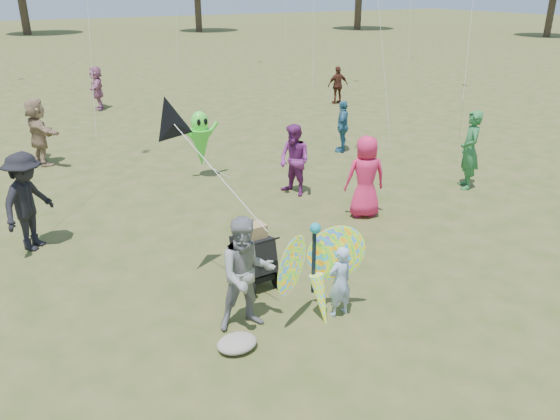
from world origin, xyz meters
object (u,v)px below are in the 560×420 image
object	(u,v)px
crowd_d	(38,132)
crowd_j	(97,88)
butterfly_kite	(317,272)
child_girl	(340,282)
crowd_h	(338,85)
jogging_stroller	(252,249)
crowd_a	(365,177)
crowd_c	(343,126)
alien_kite	(201,141)
crowd_f	(470,150)
crowd_e	(294,160)
adult_man	(247,274)
crowd_b	(28,202)

from	to	relation	value
crowd_d	crowd_j	size ratio (longest dim) A/B	1.09
butterfly_kite	child_girl	bearing A→B (deg)	-16.15
crowd_h	crowd_j	distance (m)	9.71
crowd_d	jogging_stroller	bearing A→B (deg)	-179.10
crowd_a	crowd_c	distance (m)	4.90
alien_kite	crowd_f	bearing A→B (deg)	-36.43
crowd_a	crowd_d	world-z (taller)	crowd_d
crowd_e	crowd_j	bearing A→B (deg)	173.61
butterfly_kite	crowd_j	bearing A→B (deg)	87.80
adult_man	crowd_f	size ratio (longest dim) A/B	0.90
crowd_e	crowd_h	size ratio (longest dim) A/B	1.10
crowd_d	crowd_e	bearing A→B (deg)	-151.17
adult_man	jogging_stroller	world-z (taller)	adult_man
crowd_d	butterfly_kite	size ratio (longest dim) A/B	1.05
child_girl	crowd_a	size ratio (longest dim) A/B	0.65
adult_man	crowd_h	size ratio (longest dim) A/B	1.13
crowd_a	adult_man	bearing A→B (deg)	50.51
butterfly_kite	crowd_b	bearing A→B (deg)	125.59
crowd_f	jogging_stroller	world-z (taller)	crowd_f
butterfly_kite	crowd_c	bearing A→B (deg)	51.59
crowd_e	child_girl	bearing A→B (deg)	-38.62
crowd_c	crowd_h	size ratio (longest dim) A/B	1.00
crowd_j	crowd_d	bearing A→B (deg)	-10.54
adult_man	crowd_d	world-z (taller)	crowd_d
crowd_d	butterfly_kite	bearing A→B (deg)	-179.22
crowd_a	crowd_j	size ratio (longest dim) A/B	1.05
crowd_e	crowd_f	bearing A→B (deg)	51.49
crowd_e	butterfly_kite	size ratio (longest dim) A/B	0.96
adult_man	alien_kite	distance (m)	6.82
crowd_d	crowd_h	distance (m)	12.23
alien_kite	crowd_h	bearing A→B (deg)	34.95
adult_man	alien_kite	bearing A→B (deg)	84.47
crowd_c	crowd_h	world-z (taller)	crowd_h
adult_man	crowd_a	world-z (taller)	crowd_a
adult_man	crowd_h	bearing A→B (deg)	61.28
child_girl	crowd_c	world-z (taller)	crowd_c
child_girl	crowd_a	bearing A→B (deg)	-135.70
adult_man	jogging_stroller	size ratio (longest dim) A/B	1.58
crowd_h	jogging_stroller	xyz separation A→B (m)	(-9.84, -11.36, -0.15)
crowd_e	alien_kite	world-z (taller)	alien_kite
crowd_d	crowd_h	bearing A→B (deg)	-89.87
child_girl	crowd_f	xyz separation A→B (m)	(5.98, 3.01, 0.38)
crowd_b	butterfly_kite	xyz separation A→B (m)	(3.32, -4.64, -0.16)
crowd_d	alien_kite	size ratio (longest dim) A/B	1.05
crowd_e	jogging_stroller	world-z (taller)	crowd_e
crowd_d	jogging_stroller	xyz separation A→B (m)	(2.08, -8.67, -0.30)
crowd_j	jogging_stroller	bearing A→B (deg)	10.53
crowd_a	crowd_h	bearing A→B (deg)	-103.47
adult_man	crowd_j	distance (m)	16.49
adult_man	alien_kite	world-z (taller)	alien_kite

